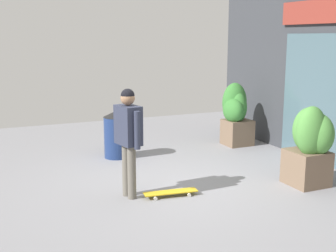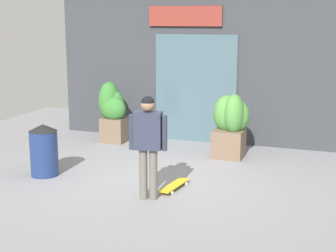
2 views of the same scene
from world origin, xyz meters
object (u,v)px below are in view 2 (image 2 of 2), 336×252
at_px(planter_box_left, 231,122).
at_px(trash_bin, 44,150).
at_px(planter_box_right, 113,111).
at_px(skateboarder, 148,137).
at_px(skateboard, 174,185).

bearing_deg(planter_box_left, trash_bin, -140.69).
bearing_deg(trash_bin, planter_box_left, 39.31).
xyz_separation_m(planter_box_right, trash_bin, (-0.04, -2.77, -0.25)).
relative_size(skateboarder, planter_box_left, 1.25).
xyz_separation_m(planter_box_left, planter_box_right, (-2.87, 0.38, -0.01)).
distance_m(planter_box_right, trash_bin, 2.78).
bearing_deg(skateboard, planter_box_right, 49.38).
distance_m(skateboard, planter_box_left, 2.43).
bearing_deg(trash_bin, skateboard, 1.94).
bearing_deg(planter_box_right, skateboarder, -55.93).
bearing_deg(planter_box_right, trash_bin, -90.87).
height_order(skateboard, planter_box_left, planter_box_left).
relative_size(skateboarder, skateboard, 1.95).
height_order(planter_box_left, planter_box_right, planter_box_right).
distance_m(planter_box_left, planter_box_right, 2.89).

